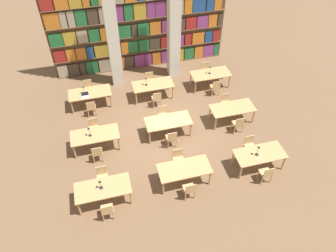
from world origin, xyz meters
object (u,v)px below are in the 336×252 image
Objects in this scene: desk_lamp_0 at (100,183)px; chair_16 at (215,87)px; reading_table_1 at (184,170)px; desk_lamp_2 at (89,130)px; reading_table_6 at (90,94)px; chair_7 at (94,127)px; desk_lamp_3 at (83,89)px; chair_9 at (163,115)px; chair_3 at (178,158)px; chair_4 at (266,173)px; chair_0 at (107,210)px; chair_12 at (91,107)px; desk_lamp_4 at (146,80)px; desk_lamp_1 at (258,149)px; reading_table_7 at (153,86)px; laptop at (85,96)px; chair_1 at (102,176)px; pillar_left at (112,29)px; reading_table_2 at (260,155)px; chair_14 at (157,98)px; desk_lamp_5 at (210,69)px; reading_table_8 at (210,75)px; chair_10 at (238,124)px; chair_8 at (172,138)px; pillar_center at (174,21)px; chair_13 at (88,88)px; chair_11 at (225,102)px; chair_2 at (190,189)px; chair_17 at (205,70)px; reading_table_5 at (232,109)px; reading_table_4 at (168,122)px; chair_5 at (250,145)px; reading_table_3 at (95,136)px.

desk_lamp_0 is 0.46× the size of chair_16.
desk_lamp_2 is (-3.24, 2.59, 0.39)m from reading_table_1.
chair_7 is at bearing -91.52° from reading_table_6.
desk_lamp_3 reaches higher than reading_table_6.
desk_lamp_0 reaches higher than chair_9.
chair_3 is 3.39m from chair_4.
desk_lamp_0 is 0.46× the size of chair_7.
chair_12 is at bearing 90.54° from chair_0.
chair_4 is 6.99m from desk_lamp_4.
desk_lamp_1 reaches higher than desk_lamp_0.
chair_3 is 4.57m from reading_table_7.
reading_table_1 is 2.21× the size of chair_9.
chair_1 is at bearing -87.15° from laptop.
pillar_left is at bearing 42.05° from desk_lamp_3.
reading_table_2 is 6.82m from desk_lamp_2.
desk_lamp_5 reaches higher than chair_14.
reading_table_8 is at bearing 61.09° from reading_table_1.
chair_10 is at bearing -44.69° from desk_lamp_4.
chair_8 is at bearing 42.27° from chair_0.
pillar_center reaches higher than desk_lamp_2.
reading_table_1 is at bearing 116.26° from chair_13.
desk_lamp_2 is 6.63m from chair_16.
chair_13 reaches higher than reading_table_1.
chair_8 is 1.00× the size of chair_16.
reading_table_1 is at bearing -147.08° from chair_10.
reading_table_7 is (3.22, 0.14, -0.12)m from laptop.
chair_4 is at bearing 145.67° from chair_7.
reading_table_1 is 6.22m from desk_lamp_5.
reading_table_8 is (6.01, 4.81, 0.21)m from chair_1.
desk_lamp_3 is (-6.31, 3.45, 0.58)m from chair_10.
chair_9 is 1.00× the size of chair_11.
chair_2 and chair_14 have the same top height.
chair_12 is 1.00× the size of chair_17.
chair_12 is 2.78× the size of laptop.
reading_table_5 is (6.14, 2.83, -0.36)m from desk_lamp_0.
chair_2 and chair_17 have the same top height.
chair_9 is (3.09, 0.04, 0.00)m from chair_7.
chair_0 is 0.45× the size of reading_table_4.
chair_7 is 0.45× the size of reading_table_5.
pillar_left is at bearing 122.81° from reading_table_2.
reading_table_2 is 2.21× the size of chair_10.
chair_4 is 1.86× the size of desk_lamp_1.
chair_14 reaches higher than reading_table_5.
chair_7 is 1.00× the size of chair_12.
chair_5 is 8.17m from chair_13.
chair_8 is at bearing -89.62° from reading_table_7.
pillar_left is 2.82m from desk_lamp_4.
desk_lamp_3 is at bearing -55.35° from chair_3.
chair_0 is 3.47m from reading_table_3.
reading_table_3 is 6.43m from chair_16.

